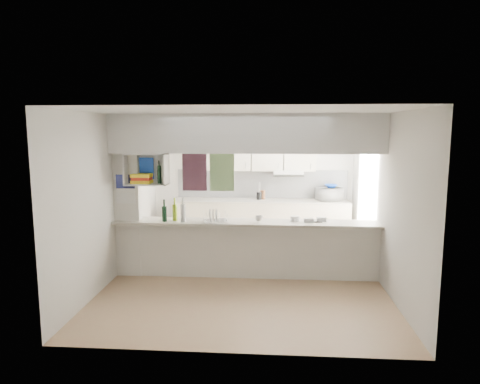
# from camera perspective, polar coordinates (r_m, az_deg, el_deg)

# --- Properties ---
(floor) EXTENTS (4.80, 4.80, 0.00)m
(floor) POSITION_cam_1_polar(r_m,az_deg,el_deg) (7.05, 0.75, -11.23)
(floor) COLOR tan
(floor) RESTS_ON ground
(ceiling) EXTENTS (4.80, 4.80, 0.00)m
(ceiling) POSITION_cam_1_polar(r_m,az_deg,el_deg) (6.65, 0.79, 10.38)
(ceiling) COLOR white
(ceiling) RESTS_ON wall_back
(wall_back) EXTENTS (4.20, 0.00, 4.20)m
(wall_back) POSITION_cam_1_polar(r_m,az_deg,el_deg) (9.11, 1.65, 1.61)
(wall_back) COLOR silver
(wall_back) RESTS_ON floor
(wall_left) EXTENTS (0.00, 4.80, 4.80)m
(wall_left) POSITION_cam_1_polar(r_m,az_deg,el_deg) (7.17, -16.24, -0.53)
(wall_left) COLOR silver
(wall_left) RESTS_ON floor
(wall_right) EXTENTS (0.00, 4.80, 4.80)m
(wall_right) POSITION_cam_1_polar(r_m,az_deg,el_deg) (6.94, 18.36, -0.90)
(wall_right) COLOR silver
(wall_right) RESTS_ON floor
(servery_partition) EXTENTS (4.20, 0.50, 2.60)m
(servery_partition) POSITION_cam_1_polar(r_m,az_deg,el_deg) (6.70, -0.71, 2.31)
(servery_partition) COLOR silver
(servery_partition) RESTS_ON floor
(cubby_shelf) EXTENTS (0.65, 0.35, 0.50)m
(cubby_shelf) POSITION_cam_1_polar(r_m,az_deg,el_deg) (6.89, -12.39, 2.71)
(cubby_shelf) COLOR white
(cubby_shelf) RESTS_ON bulkhead
(kitchen_run) EXTENTS (3.60, 0.63, 2.24)m
(kitchen_run) POSITION_cam_1_polar(r_m,az_deg,el_deg) (8.91, 2.60, -1.63)
(kitchen_run) COLOR beige
(kitchen_run) RESTS_ON floor
(microwave) EXTENTS (0.56, 0.46, 0.27)m
(microwave) POSITION_cam_1_polar(r_m,az_deg,el_deg) (8.93, 11.84, -0.29)
(microwave) COLOR white
(microwave) RESTS_ON bench_top
(bowl) EXTENTS (0.26, 0.26, 0.06)m
(bowl) POSITION_cam_1_polar(r_m,az_deg,el_deg) (8.95, 12.03, 0.79)
(bowl) COLOR navy
(bowl) RESTS_ON microwave
(dish_rack) EXTENTS (0.42, 0.35, 0.20)m
(dish_rack) POSITION_cam_1_polar(r_m,az_deg,el_deg) (6.80, -3.32, -3.25)
(dish_rack) COLOR silver
(dish_rack) RESTS_ON breakfast_bar
(cup) EXTENTS (0.14, 0.14, 0.09)m
(cup) POSITION_cam_1_polar(r_m,az_deg,el_deg) (6.71, 2.55, -3.54)
(cup) COLOR white
(cup) RESTS_ON dish_rack
(wine_bottles) EXTENTS (0.38, 0.16, 0.39)m
(wine_bottles) POSITION_cam_1_polar(r_m,az_deg,el_deg) (6.85, -8.73, -2.72)
(wine_bottles) COLOR black
(wine_bottles) RESTS_ON breakfast_bar
(plastic_tubs) EXTENTS (0.56, 0.23, 0.07)m
(plastic_tubs) POSITION_cam_1_polar(r_m,az_deg,el_deg) (6.86, 8.84, -3.62)
(plastic_tubs) COLOR silver
(plastic_tubs) RESTS_ON breakfast_bar
(utensil_jar) EXTENTS (0.11, 0.11, 0.16)m
(utensil_jar) POSITION_cam_1_polar(r_m,az_deg,el_deg) (8.90, 2.57, -0.52)
(utensil_jar) COLOR black
(utensil_jar) RESTS_ON bench_top
(knife_block) EXTENTS (0.11, 0.10, 0.19)m
(knife_block) POSITION_cam_1_polar(r_m,az_deg,el_deg) (8.92, 3.01, -0.38)
(knife_block) COLOR brown
(knife_block) RESTS_ON bench_top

